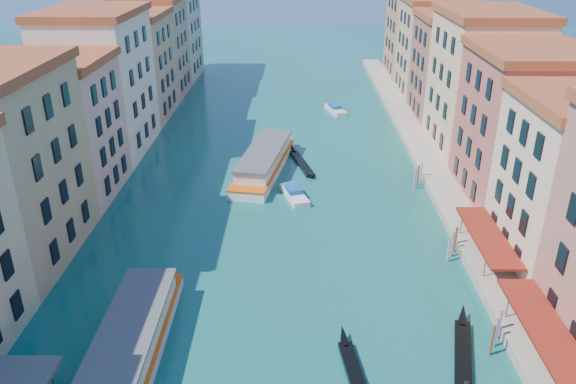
# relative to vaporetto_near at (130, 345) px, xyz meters

# --- Properties ---
(left_bank_palazzos) EXTENTS (12.80, 128.40, 21.00)m
(left_bank_palazzos) POSITION_rel_vaporetto_near_xyz_m (-16.11, 40.59, 8.34)
(left_bank_palazzos) COLOR beige
(left_bank_palazzos) RESTS_ON ground
(right_bank_palazzos) EXTENTS (12.80, 128.40, 21.00)m
(right_bank_palazzos) POSITION_rel_vaporetto_near_xyz_m (39.89, 40.91, 8.38)
(right_bank_palazzos) COLOR #A0423F
(right_bank_palazzos) RESTS_ON ground
(quay) EXTENTS (4.00, 140.00, 1.00)m
(quay) POSITION_rel_vaporetto_near_xyz_m (31.89, 40.91, -0.87)
(quay) COLOR gray
(quay) RESTS_ON ground
(restaurant_awnings) EXTENTS (3.20, 44.55, 3.12)m
(restaurant_awnings) POSITION_rel_vaporetto_near_xyz_m (32.07, -1.08, 1.62)
(restaurant_awnings) COLOR maroon
(restaurant_awnings) RESTS_ON ground
(mooring_poles_right) EXTENTS (1.44, 54.24, 3.20)m
(mooring_poles_right) POSITION_rel_vaporetto_near_xyz_m (28.99, 4.71, -0.07)
(mooring_poles_right) COLOR brown
(mooring_poles_right) RESTS_ON ground
(vaporetto_near) EXTENTS (4.84, 20.49, 3.04)m
(vaporetto_near) POSITION_rel_vaporetto_near_xyz_m (0.00, 0.00, 0.00)
(vaporetto_near) COLOR silver
(vaporetto_near) RESTS_ON ground
(vaporetto_far) EXTENTS (8.42, 21.77, 3.16)m
(vaporetto_far) POSITION_rel_vaporetto_near_xyz_m (8.38, 38.95, 0.05)
(vaporetto_far) COLOR silver
(vaporetto_far) RESTS_ON ground
(gondola_fore) EXTENTS (2.64, 12.38, 2.47)m
(gondola_fore) POSITION_rel_vaporetto_near_xyz_m (17.58, -2.92, -0.95)
(gondola_fore) COLOR black
(gondola_fore) RESTS_ON ground
(gondola_right) EXTENTS (4.37, 13.40, 2.71)m
(gondola_right) POSITION_rel_vaporetto_near_xyz_m (25.82, -0.74, -0.85)
(gondola_right) COLOR black
(gondola_right) RESTS_ON ground
(gondola_far) EXTENTS (4.10, 12.31, 1.77)m
(gondola_far) POSITION_rel_vaporetto_near_xyz_m (13.62, 41.17, -1.01)
(gondola_far) COLOR black
(gondola_far) RESTS_ON ground
(motorboat_mid) EXTENTS (3.94, 6.84, 1.35)m
(motorboat_mid) POSITION_rel_vaporetto_near_xyz_m (12.65, 29.96, -0.84)
(motorboat_mid) COLOR silver
(motorboat_mid) RESTS_ON ground
(motorboat_far) EXTENTS (3.98, 6.95, 1.37)m
(motorboat_far) POSITION_rel_vaporetto_near_xyz_m (20.14, 67.52, -0.83)
(motorboat_far) COLOR silver
(motorboat_far) RESTS_ON ground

